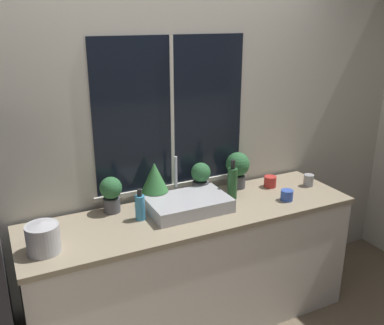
{
  "coord_description": "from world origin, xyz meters",
  "views": [
    {
      "loc": [
        -1.15,
        -2.03,
        2.14
      ],
      "look_at": [
        -0.01,
        0.31,
        1.24
      ],
      "focal_mm": 40.0,
      "sensor_mm": 36.0,
      "label": 1
    }
  ],
  "objects_px": {
    "mug_blue": "(287,195)",
    "potted_plant_center_right": "(201,178)",
    "kettle": "(43,238)",
    "potted_plant_center_left": "(155,180)",
    "soap_bottle": "(140,207)",
    "sink": "(188,204)",
    "potted_plant_far_right": "(238,168)",
    "bottle_tall": "(232,183)",
    "mug_grey": "(309,180)",
    "potted_plant_far_left": "(111,193)",
    "mug_red": "(270,182)"
  },
  "relations": [
    {
      "from": "sink",
      "to": "soap_bottle",
      "type": "distance_m",
      "value": 0.34
    },
    {
      "from": "soap_bottle",
      "to": "bottle_tall",
      "type": "distance_m",
      "value": 0.7
    },
    {
      "from": "sink",
      "to": "mug_grey",
      "type": "xyz_separation_m",
      "value": [
        1.02,
        -0.01,
        -0.0
      ]
    },
    {
      "from": "potted_plant_center_right",
      "to": "mug_grey",
      "type": "height_order",
      "value": "potted_plant_center_right"
    },
    {
      "from": "soap_bottle",
      "to": "kettle",
      "type": "distance_m",
      "value": 0.63
    },
    {
      "from": "mug_grey",
      "to": "potted_plant_far_left",
      "type": "bearing_deg",
      "value": 171.85
    },
    {
      "from": "sink",
      "to": "potted_plant_far_left",
      "type": "relative_size",
      "value": 2.19
    },
    {
      "from": "potted_plant_center_left",
      "to": "mug_red",
      "type": "distance_m",
      "value": 0.92
    },
    {
      "from": "potted_plant_center_left",
      "to": "potted_plant_far_right",
      "type": "height_order",
      "value": "potted_plant_center_left"
    },
    {
      "from": "kettle",
      "to": "mug_blue",
      "type": "bearing_deg",
      "value": -0.88
    },
    {
      "from": "mug_blue",
      "to": "mug_red",
      "type": "xyz_separation_m",
      "value": [
        0.04,
        0.26,
        0.0
      ]
    },
    {
      "from": "potted_plant_center_right",
      "to": "potted_plant_far_right",
      "type": "bearing_deg",
      "value": -0.0
    },
    {
      "from": "soap_bottle",
      "to": "potted_plant_center_right",
      "type": "bearing_deg",
      "value": 19.61
    },
    {
      "from": "potted_plant_center_right",
      "to": "potted_plant_center_left",
      "type": "bearing_deg",
      "value": -180.0
    },
    {
      "from": "potted_plant_far_right",
      "to": "bottle_tall",
      "type": "relative_size",
      "value": 0.95
    },
    {
      "from": "sink",
      "to": "potted_plant_far_right",
      "type": "height_order",
      "value": "sink"
    },
    {
      "from": "potted_plant_center_right",
      "to": "mug_grey",
      "type": "bearing_deg",
      "value": -14.51
    },
    {
      "from": "potted_plant_far_right",
      "to": "mug_red",
      "type": "distance_m",
      "value": 0.28
    },
    {
      "from": "sink",
      "to": "potted_plant_far_left",
      "type": "height_order",
      "value": "sink"
    },
    {
      "from": "mug_grey",
      "to": "bottle_tall",
      "type": "bearing_deg",
      "value": 175.73
    },
    {
      "from": "sink",
      "to": "potted_plant_center_right",
      "type": "height_order",
      "value": "sink"
    },
    {
      "from": "potted_plant_center_left",
      "to": "kettle",
      "type": "height_order",
      "value": "potted_plant_center_left"
    },
    {
      "from": "potted_plant_center_right",
      "to": "potted_plant_far_right",
      "type": "distance_m",
      "value": 0.31
    },
    {
      "from": "mug_red",
      "to": "mug_blue",
      "type": "bearing_deg",
      "value": -99.44
    },
    {
      "from": "sink",
      "to": "mug_grey",
      "type": "bearing_deg",
      "value": -0.8
    },
    {
      "from": "potted_plant_far_left",
      "to": "potted_plant_center_left",
      "type": "bearing_deg",
      "value": -0.0
    },
    {
      "from": "bottle_tall",
      "to": "potted_plant_center_left",
      "type": "bearing_deg",
      "value": 162.63
    },
    {
      "from": "sink",
      "to": "bottle_tall",
      "type": "xyz_separation_m",
      "value": [
        0.37,
        0.03,
        0.08
      ]
    },
    {
      "from": "mug_red",
      "to": "mug_grey",
      "type": "bearing_deg",
      "value": -21.58
    },
    {
      "from": "sink",
      "to": "bottle_tall",
      "type": "relative_size",
      "value": 1.85
    },
    {
      "from": "potted_plant_far_right",
      "to": "mug_grey",
      "type": "distance_m",
      "value": 0.57
    },
    {
      "from": "sink",
      "to": "potted_plant_center_right",
      "type": "distance_m",
      "value": 0.29
    },
    {
      "from": "mug_blue",
      "to": "potted_plant_center_right",
      "type": "bearing_deg",
      "value": 144.14
    },
    {
      "from": "mug_grey",
      "to": "mug_blue",
      "type": "distance_m",
      "value": 0.36
    },
    {
      "from": "potted_plant_far_left",
      "to": "bottle_tall",
      "type": "height_order",
      "value": "bottle_tall"
    },
    {
      "from": "potted_plant_far_left",
      "to": "potted_plant_center_right",
      "type": "bearing_deg",
      "value": 0.0
    },
    {
      "from": "potted_plant_center_left",
      "to": "soap_bottle",
      "type": "relative_size",
      "value": 1.44
    },
    {
      "from": "bottle_tall",
      "to": "mug_grey",
      "type": "xyz_separation_m",
      "value": [
        0.66,
        -0.05,
        -0.08
      ]
    },
    {
      "from": "potted_plant_center_left",
      "to": "mug_blue",
      "type": "bearing_deg",
      "value": -22.88
    },
    {
      "from": "bottle_tall",
      "to": "mug_red",
      "type": "xyz_separation_m",
      "value": [
        0.38,
        0.06,
        -0.08
      ]
    },
    {
      "from": "potted_plant_center_left",
      "to": "mug_grey",
      "type": "xyz_separation_m",
      "value": [
        1.18,
        -0.21,
        -0.13
      ]
    },
    {
      "from": "potted_plant_far_right",
      "to": "bottle_tall",
      "type": "xyz_separation_m",
      "value": [
        -0.14,
        -0.16,
        -0.04
      ]
    },
    {
      "from": "sink",
      "to": "bottle_tall",
      "type": "height_order",
      "value": "sink"
    },
    {
      "from": "mug_blue",
      "to": "potted_plant_far_left",
      "type": "bearing_deg",
      "value": 162.75
    },
    {
      "from": "potted_plant_center_left",
      "to": "soap_bottle",
      "type": "xyz_separation_m",
      "value": [
        -0.18,
        -0.19,
        -0.09
      ]
    },
    {
      "from": "potted_plant_center_left",
      "to": "mug_red",
      "type": "relative_size",
      "value": 3.22
    },
    {
      "from": "mug_grey",
      "to": "kettle",
      "type": "distance_m",
      "value": 1.98
    },
    {
      "from": "sink",
      "to": "potted_plant_center_left",
      "type": "height_order",
      "value": "sink"
    },
    {
      "from": "kettle",
      "to": "potted_plant_center_left",
      "type": "bearing_deg",
      "value": 23.07
    },
    {
      "from": "potted_plant_far_left",
      "to": "bottle_tall",
      "type": "bearing_deg",
      "value": -11.15
    }
  ]
}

